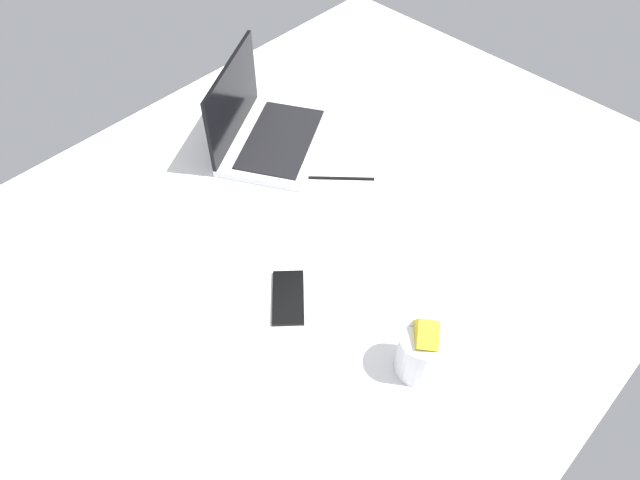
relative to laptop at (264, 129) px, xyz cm
name	(u,v)px	position (x,y,z in cm)	size (l,w,h in cm)	color
bed_mattress	(328,250)	(-10.38, -33.71, -13.41)	(180.00, 140.00, 18.00)	white
laptop	(264,129)	(0.00, 0.00, 0.00)	(40.04, 36.21, 23.00)	silver
snack_cup	(420,351)	(-25.20, -72.06, 1.64)	(9.89, 9.00, 14.57)	silver
cell_phone	(288,297)	(-31.61, -41.98, -4.01)	(6.80, 14.00, 0.80)	black
charger_cable	(341,178)	(3.75, -25.02, -4.11)	(17.00, 0.60, 0.60)	black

